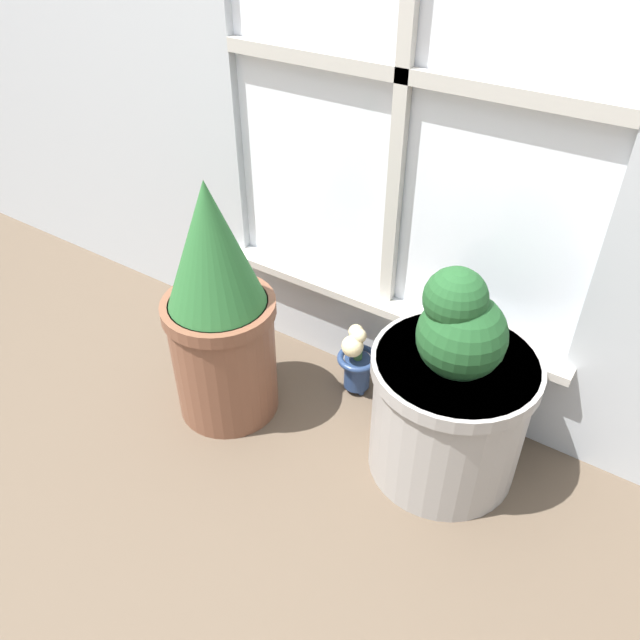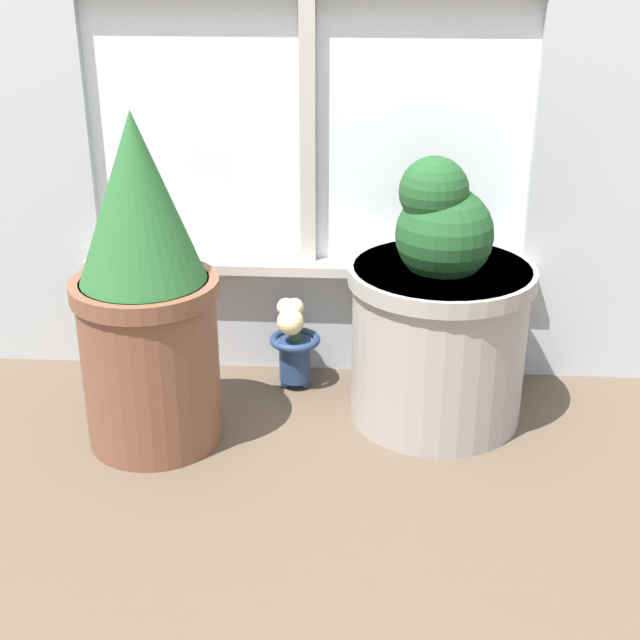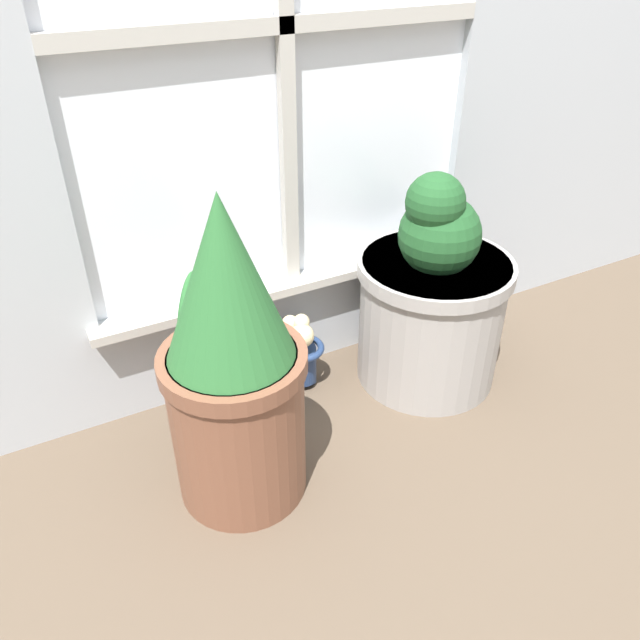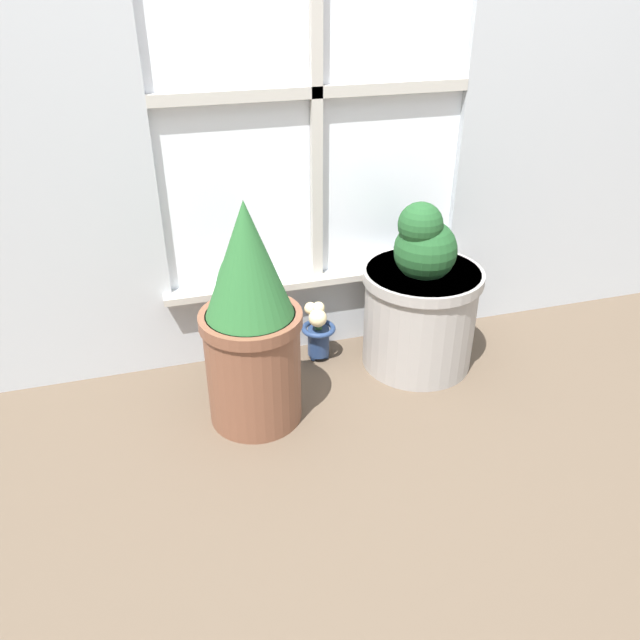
{
  "view_description": "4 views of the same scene",
  "coord_description": "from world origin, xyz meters",
  "views": [
    {
      "loc": [
        0.65,
        -0.83,
        1.32
      ],
      "look_at": [
        -0.07,
        0.24,
        0.33
      ],
      "focal_mm": 35.0,
      "sensor_mm": 36.0,
      "label": 1
    },
    {
      "loc": [
        0.16,
        -1.53,
        1.03
      ],
      "look_at": [
        0.04,
        0.27,
        0.23
      ],
      "focal_mm": 50.0,
      "sensor_mm": 36.0,
      "label": 2
    },
    {
      "loc": [
        -0.62,
        -0.84,
        1.11
      ],
      "look_at": [
        -0.05,
        0.24,
        0.3
      ],
      "focal_mm": 35.0,
      "sensor_mm": 36.0,
      "label": 3
    },
    {
      "loc": [
        -0.55,
        -1.44,
        1.26
      ],
      "look_at": [
        -0.05,
        0.27,
        0.22
      ],
      "focal_mm": 35.0,
      "sensor_mm": 36.0,
      "label": 4
    }
  ],
  "objects": [
    {
      "name": "ground_plane",
      "position": [
        0.0,
        0.0,
        0.0
      ],
      "size": [
        10.0,
        10.0,
        0.0
      ],
      "primitive_type": "plane",
      "color": "brown"
    },
    {
      "name": "potted_plant_right",
      "position": [
        0.3,
        0.26,
        0.24
      ],
      "size": [
        0.4,
        0.4,
        0.6
      ],
      "color": "#9E9993",
      "rests_on": "ground_plane"
    },
    {
      "name": "potted_plant_left",
      "position": [
        -0.31,
        0.12,
        0.34
      ],
      "size": [
        0.3,
        0.3,
        0.71
      ],
      "color": "brown",
      "rests_on": "ground_plane"
    },
    {
      "name": "flower_vase",
      "position": [
        -0.03,
        0.38,
        0.12
      ],
      "size": [
        0.12,
        0.12,
        0.23
      ],
      "color": "navy",
      "rests_on": "ground_plane"
    }
  ]
}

